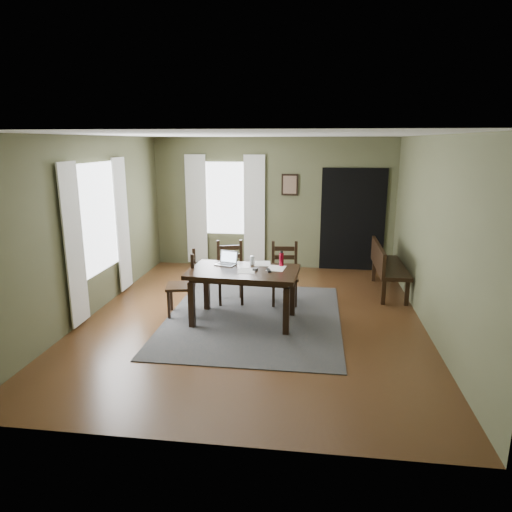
# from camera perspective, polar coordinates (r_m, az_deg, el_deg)

# --- Properties ---
(ground) EXTENTS (5.00, 6.00, 0.01)m
(ground) POSITION_cam_1_polar(r_m,az_deg,el_deg) (7.00, -0.32, -7.80)
(ground) COLOR #492C16
(room_shell) EXTENTS (5.02, 6.02, 2.71)m
(room_shell) POSITION_cam_1_polar(r_m,az_deg,el_deg) (6.54, -0.34, 7.05)
(room_shell) COLOR brown
(room_shell) RESTS_ON ground
(rug) EXTENTS (2.60, 3.20, 0.01)m
(rug) POSITION_cam_1_polar(r_m,az_deg,el_deg) (6.99, -0.32, -7.72)
(rug) COLOR #363636
(rug) RESTS_ON ground
(dining_table) EXTENTS (1.62, 1.04, 0.78)m
(dining_table) POSITION_cam_1_polar(r_m,az_deg,el_deg) (6.65, -1.57, -2.55)
(dining_table) COLOR black
(dining_table) RESTS_ON rug
(chair_end) EXTENTS (0.51, 0.51, 1.00)m
(chair_end) POSITION_cam_1_polar(r_m,az_deg,el_deg) (7.07, -8.91, -3.50)
(chair_end) COLOR black
(chair_end) RESTS_ON rug
(chair_back_left) EXTENTS (0.53, 0.53, 1.01)m
(chair_back_left) POSITION_cam_1_polar(r_m,az_deg,el_deg) (7.56, -3.24, -2.12)
(chair_back_left) COLOR black
(chair_back_left) RESTS_ON rug
(chair_back_right) EXTENTS (0.48, 0.48, 1.00)m
(chair_back_right) POSITION_cam_1_polar(r_m,az_deg,el_deg) (7.50, 3.58, -2.27)
(chair_back_right) COLOR black
(chair_back_right) RESTS_ON rug
(bench) EXTENTS (0.49, 1.53, 0.87)m
(bench) POSITION_cam_1_polar(r_m,az_deg,el_deg) (8.33, 15.91, -0.97)
(bench) COLOR black
(bench) RESTS_ON ground
(laptop) EXTENTS (0.35, 0.31, 0.20)m
(laptop) POSITION_cam_1_polar(r_m,az_deg,el_deg) (6.93, -3.63, -0.62)
(laptop) COLOR #B7B7BC
(laptop) RESTS_ON dining_table
(computer_mouse) EXTENTS (0.07, 0.11, 0.03)m
(computer_mouse) POSITION_cam_1_polar(r_m,az_deg,el_deg) (6.60, -0.10, -1.65)
(computer_mouse) COLOR #3F3F42
(computer_mouse) RESTS_ON dining_table
(tv_remote) EXTENTS (0.10, 0.18, 0.02)m
(tv_remote) POSITION_cam_1_polar(r_m,az_deg,el_deg) (6.58, 1.59, -1.79)
(tv_remote) COLOR black
(tv_remote) RESTS_ON dining_table
(drinking_glass) EXTENTS (0.08, 0.08, 0.14)m
(drinking_glass) POSITION_cam_1_polar(r_m,az_deg,el_deg) (6.87, -0.49, -0.56)
(drinking_glass) COLOR silver
(drinking_glass) RESTS_ON dining_table
(water_bottle) EXTENTS (0.08, 0.08, 0.23)m
(water_bottle) POSITION_cam_1_polar(r_m,az_deg,el_deg) (6.82, 3.20, -0.38)
(water_bottle) COLOR maroon
(water_bottle) RESTS_ON dining_table
(paper_c) EXTENTS (0.28, 0.34, 0.00)m
(paper_c) POSITION_cam_1_polar(r_m,az_deg,el_deg) (6.96, 0.81, -0.95)
(paper_c) COLOR white
(paper_c) RESTS_ON dining_table
(paper_d) EXTENTS (0.29, 0.35, 0.00)m
(paper_d) POSITION_cam_1_polar(r_m,az_deg,el_deg) (6.71, 2.54, -1.54)
(paper_d) COLOR white
(paper_d) RESTS_ON dining_table
(paper_e) EXTENTS (0.26, 0.33, 0.00)m
(paper_e) POSITION_cam_1_polar(r_m,az_deg,el_deg) (6.58, -1.19, -1.86)
(paper_e) COLOR white
(paper_e) RESTS_ON dining_table
(window_left) EXTENTS (0.01, 1.30, 1.70)m
(window_left) POSITION_cam_1_polar(r_m,az_deg,el_deg) (7.52, -19.18, 4.48)
(window_left) COLOR white
(window_left) RESTS_ON ground
(window_back) EXTENTS (1.00, 0.01, 1.50)m
(window_back) POSITION_cam_1_polar(r_m,az_deg,el_deg) (9.66, -3.87, 7.21)
(window_back) COLOR white
(window_back) RESTS_ON ground
(curtain_left_near) EXTENTS (0.03, 0.48, 2.30)m
(curtain_left_near) POSITION_cam_1_polar(r_m,az_deg,el_deg) (6.84, -21.79, 1.21)
(curtain_left_near) COLOR silver
(curtain_left_near) RESTS_ON ground
(curtain_left_far) EXTENTS (0.03, 0.48, 2.30)m
(curtain_left_far) POSITION_cam_1_polar(r_m,az_deg,el_deg) (8.28, -16.36, 3.76)
(curtain_left_far) COLOR silver
(curtain_left_far) RESTS_ON ground
(curtain_back_left) EXTENTS (0.44, 0.03, 2.30)m
(curtain_back_left) POSITION_cam_1_polar(r_m,az_deg,el_deg) (9.80, -7.46, 5.75)
(curtain_back_left) COLOR silver
(curtain_back_left) RESTS_ON ground
(curtain_back_right) EXTENTS (0.44, 0.03, 2.30)m
(curtain_back_right) POSITION_cam_1_polar(r_m,az_deg,el_deg) (9.56, -0.22, 5.66)
(curtain_back_right) COLOR silver
(curtain_back_right) RESTS_ON ground
(framed_picture) EXTENTS (0.34, 0.03, 0.44)m
(framed_picture) POSITION_cam_1_polar(r_m,az_deg,el_deg) (9.45, 4.25, 8.88)
(framed_picture) COLOR black
(framed_picture) RESTS_ON ground
(doorway_back) EXTENTS (1.30, 0.03, 2.10)m
(doorway_back) POSITION_cam_1_polar(r_m,az_deg,el_deg) (9.56, 11.99, 4.44)
(doorway_back) COLOR black
(doorway_back) RESTS_ON ground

